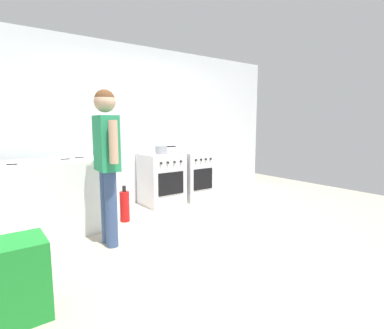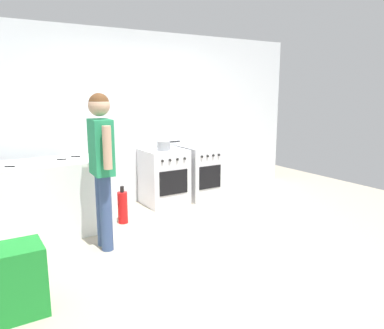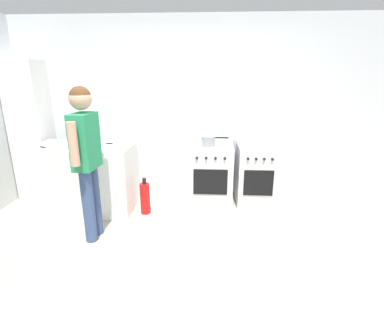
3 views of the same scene
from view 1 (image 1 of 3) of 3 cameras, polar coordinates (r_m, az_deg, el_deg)
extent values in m
plane|color=#ADA38E|center=(3.68, 2.26, -13.60)|extent=(8.00, 8.00, 0.00)
cube|color=silver|center=(5.10, -11.55, 7.16)|extent=(6.00, 0.10, 2.60)
cube|color=white|center=(4.06, -24.22, -5.62)|extent=(1.30, 0.70, 0.90)
cube|color=silver|center=(5.02, -5.86, -2.78)|extent=(0.62, 0.60, 0.85)
cube|color=black|center=(4.77, -3.99, -3.63)|extent=(0.46, 0.01, 0.36)
cylinder|color=black|center=(4.79, -6.64, 1.79)|extent=(0.20, 0.20, 0.01)
cylinder|color=black|center=(4.93, -3.83, 2.00)|extent=(0.20, 0.20, 0.01)
cylinder|color=black|center=(5.00, -8.00, 2.02)|extent=(0.20, 0.20, 0.01)
cylinder|color=black|center=(5.13, -5.27, 2.21)|extent=(0.20, 0.20, 0.01)
cylinder|color=black|center=(4.61, -5.91, 0.24)|extent=(0.04, 0.02, 0.04)
cylinder|color=black|center=(4.67, -4.61, 0.36)|extent=(0.04, 0.02, 0.04)
cylinder|color=black|center=(4.74, -3.34, 0.47)|extent=(0.04, 0.02, 0.04)
cylinder|color=black|center=(4.80, -2.10, 0.59)|extent=(0.04, 0.02, 0.04)
cube|color=silver|center=(5.37, 0.10, -2.04)|extent=(0.53, 0.60, 0.85)
cube|color=black|center=(5.14, 2.13, -2.78)|extent=(0.40, 0.01, 0.36)
cylinder|color=black|center=(5.15, -0.17, 2.26)|extent=(0.17, 0.17, 0.01)
cylinder|color=black|center=(5.29, 1.91, 2.41)|extent=(0.17, 0.17, 0.01)
cylinder|color=black|center=(5.34, -1.69, 2.46)|extent=(0.17, 0.17, 0.01)
cylinder|color=black|center=(5.48, 0.36, 2.60)|extent=(0.17, 0.17, 0.01)
cylinder|color=black|center=(4.98, 0.79, 0.85)|extent=(0.04, 0.02, 0.04)
cylinder|color=black|center=(5.04, 1.75, 0.93)|extent=(0.04, 0.02, 0.04)
cylinder|color=black|center=(5.11, 2.68, 1.02)|extent=(0.04, 0.02, 0.04)
cylinder|color=black|center=(5.18, 3.59, 1.10)|extent=(0.04, 0.02, 0.04)
cylinder|color=gray|center=(4.87, -5.88, 2.77)|extent=(0.19, 0.19, 0.14)
cylinder|color=black|center=(4.96, -4.03, 3.44)|extent=(0.18, 0.02, 0.02)
cube|color=silver|center=(4.21, -23.03, 1.17)|extent=(0.23, 0.13, 0.01)
cube|color=black|center=(4.19, -20.67, 1.30)|extent=(0.11, 0.07, 0.01)
cube|color=silver|center=(4.04, -25.31, 0.78)|extent=(0.22, 0.08, 0.01)
cube|color=black|center=(4.04, -22.97, 0.96)|extent=(0.11, 0.05, 0.01)
cube|color=silver|center=(3.73, -28.90, 0.04)|extent=(0.19, 0.13, 0.01)
cube|color=black|center=(3.79, -31.06, 0.05)|extent=(0.11, 0.08, 0.01)
cylinder|color=#384C7A|center=(3.40, -15.15, -8.28)|extent=(0.13, 0.13, 0.84)
cylinder|color=#384C7A|center=(3.55, -15.95, -7.63)|extent=(0.13, 0.13, 0.84)
cube|color=#268C59|center=(3.35, -16.01, 3.91)|extent=(0.22, 0.35, 0.59)
cylinder|color=tan|center=(3.12, -14.74, 4.18)|extent=(0.09, 0.09, 0.44)
cylinder|color=tan|center=(3.58, -17.14, 4.52)|extent=(0.09, 0.09, 0.44)
sphere|color=tan|center=(3.35, -16.30, 11.43)|extent=(0.23, 0.23, 0.23)
sphere|color=brown|center=(3.36, -16.31, 11.77)|extent=(0.22, 0.22, 0.22)
cylinder|color=red|center=(4.27, -12.70, -7.80)|extent=(0.13, 0.13, 0.42)
cylinder|color=black|center=(4.21, -12.80, -4.52)|extent=(0.05, 0.05, 0.08)
cube|color=#1E842D|center=(2.57, -31.76, -21.38)|extent=(0.52, 0.36, 0.28)
cube|color=#1E842D|center=(2.45, -32.25, -15.61)|extent=(0.52, 0.36, 0.28)
camera|label=2|loc=(0.82, 152.98, 20.85)|focal=35.00mm
camera|label=3|loc=(2.53, 52.09, 16.15)|focal=28.00mm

